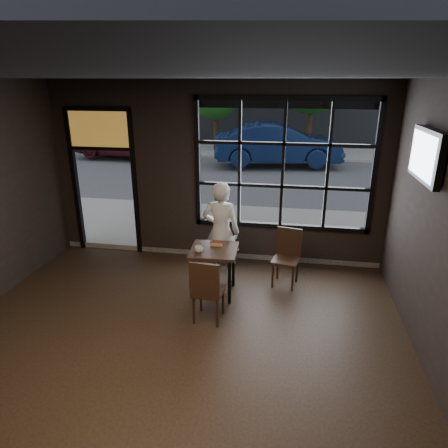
% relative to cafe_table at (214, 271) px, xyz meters
% --- Properties ---
extents(floor, '(6.00, 7.00, 0.02)m').
position_rel_cafe_table_xyz_m(floor, '(-0.25, -2.13, -0.39)').
color(floor, black).
rests_on(floor, ground).
extents(ceiling, '(6.00, 7.00, 0.02)m').
position_rel_cafe_table_xyz_m(ceiling, '(-0.25, -2.13, 2.83)').
color(ceiling, black).
rests_on(ceiling, ground).
extents(window_frame, '(3.06, 0.12, 2.28)m').
position_rel_cafe_table_xyz_m(window_frame, '(0.95, 1.37, 1.42)').
color(window_frame, black).
rests_on(window_frame, ground).
extents(stained_transom, '(1.20, 0.06, 0.70)m').
position_rel_cafe_table_xyz_m(stained_transom, '(-2.35, 1.37, 1.97)').
color(stained_transom, orange).
rests_on(stained_transom, ground).
extents(street_asphalt, '(60.00, 41.00, 0.04)m').
position_rel_cafe_table_xyz_m(street_asphalt, '(-0.25, 21.87, -0.40)').
color(street_asphalt, '#545456').
rests_on(street_asphalt, ground).
extents(building_across, '(28.00, 12.00, 15.00)m').
position_rel_cafe_table_xyz_m(building_across, '(-0.25, 20.87, 7.12)').
color(building_across, '#5B5956').
rests_on(building_across, ground).
extents(cafe_table, '(0.73, 0.73, 0.76)m').
position_rel_cafe_table_xyz_m(cafe_table, '(0.00, 0.00, 0.00)').
color(cafe_table, black).
rests_on(cafe_table, floor).
extents(chair_near, '(0.44, 0.44, 0.95)m').
position_rel_cafe_table_xyz_m(chair_near, '(0.06, -0.71, 0.09)').
color(chair_near, black).
rests_on(chair_near, floor).
extents(chair_window, '(0.48, 0.48, 0.93)m').
position_rel_cafe_table_xyz_m(chair_window, '(1.09, 0.47, 0.09)').
color(chair_window, black).
rests_on(chair_window, floor).
extents(man, '(0.63, 0.43, 1.68)m').
position_rel_cafe_table_xyz_m(man, '(0.02, 0.53, 0.46)').
color(man, silver).
rests_on(man, floor).
extents(hotdog, '(0.20, 0.08, 0.06)m').
position_rel_cafe_table_xyz_m(hotdog, '(0.02, 0.14, 0.41)').
color(hotdog, tan).
rests_on(hotdog, cafe_table).
extents(cup, '(0.15, 0.15, 0.10)m').
position_rel_cafe_table_xyz_m(cup, '(-0.20, -0.15, 0.43)').
color(cup, silver).
rests_on(cup, cafe_table).
extents(tv, '(0.12, 1.06, 0.62)m').
position_rel_cafe_table_xyz_m(tv, '(2.68, -0.36, 1.95)').
color(tv, black).
rests_on(tv, wall_right).
extents(navy_car, '(4.93, 2.35, 1.56)m').
position_rel_cafe_table_xyz_m(navy_car, '(0.51, 9.87, 0.50)').
color(navy_car, '#0C193A').
rests_on(navy_car, street_asphalt).
extents(maroon_car, '(4.58, 2.16, 1.51)m').
position_rel_cafe_table_xyz_m(maroon_car, '(-5.88, 10.50, 0.47)').
color(maroon_car, '#3F0D15').
rests_on(maroon_car, street_asphalt).
extents(tree_left, '(2.04, 2.04, 3.49)m').
position_rel_cafe_table_xyz_m(tree_left, '(-2.46, 12.82, 2.07)').
color(tree_left, '#332114').
rests_on(tree_left, street_asphalt).
extents(tree_right, '(2.51, 2.51, 4.28)m').
position_rel_cafe_table_xyz_m(tree_right, '(1.75, 12.53, 2.63)').
color(tree_right, '#332114').
rests_on(tree_right, street_asphalt).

